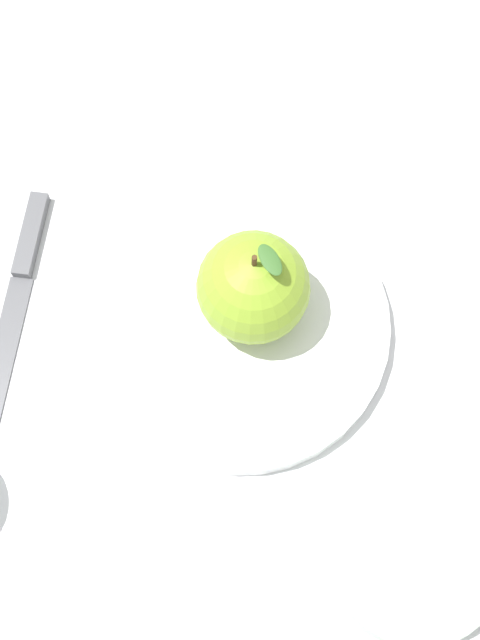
% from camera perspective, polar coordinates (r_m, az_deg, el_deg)
% --- Properties ---
extents(ground_plane, '(2.40, 2.40, 0.00)m').
position_cam_1_polar(ground_plane, '(0.63, -2.61, 0.47)').
color(ground_plane, silver).
extents(dinner_plate, '(0.22, 0.22, 0.02)m').
position_cam_1_polar(dinner_plate, '(0.61, -0.00, -0.32)').
color(dinner_plate, white).
rests_on(dinner_plate, ground_plane).
extents(apple, '(0.08, 0.08, 0.09)m').
position_cam_1_polar(apple, '(0.57, 0.92, 2.31)').
color(apple, '#8CB22D').
rests_on(apple, dinner_plate).
extents(side_bowl, '(0.11, 0.11, 0.04)m').
position_cam_1_polar(side_bowl, '(0.58, 11.68, -15.49)').
color(side_bowl, '#B2C6B2').
rests_on(side_bowl, ground_plane).
extents(knife, '(0.03, 0.19, 0.01)m').
position_cam_1_polar(knife, '(0.66, -14.89, 2.37)').
color(knife, '#59595E').
rests_on(knife, ground_plane).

